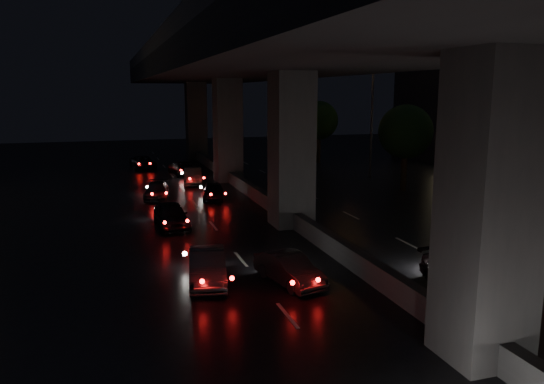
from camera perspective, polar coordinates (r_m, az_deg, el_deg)
name	(u,v)px	position (r m, az deg, el deg)	size (l,w,h in m)	color
ground	(328,251)	(23.81, 6.08, -6.34)	(120.00, 120.00, 0.00)	black
viaduct	(292,64)	(27.46, 2.17, 13.59)	(12.00, 80.00, 10.50)	#37373A
median_barrier	(291,217)	(28.19, 2.06, -2.70)	(0.45, 70.00, 0.85)	#37373A
building_right_far	(513,86)	(54.56, 24.52, 10.32)	(12.00, 22.00, 15.00)	black
tree_c	(406,132)	(38.64, 14.18, 6.28)	(3.80, 3.80, 6.12)	black
tree_d	(319,121)	(52.92, 5.05, 7.66)	(3.80, 3.80, 6.12)	black
streetlight_far	(366,109)	(43.78, 10.09, 8.83)	(2.52, 0.44, 9.00)	#2D2D33
car_3	(470,275)	(20.22, 20.50, -8.35)	(1.64, 4.03, 1.17)	black
car_4	(207,266)	(19.90, -6.99, -7.96)	(1.30, 3.72, 1.22)	#252529
car_5	(289,269)	(19.67, 1.86, -8.27)	(1.17, 3.37, 1.11)	black
car_6	(171,215)	(27.99, -10.77, -2.50)	(1.55, 3.85, 1.31)	black
car_7	(157,191)	(35.89, -12.29, 0.14)	(1.49, 3.67, 1.07)	#262528
car_8	(213,191)	(35.03, -6.36, 0.11)	(1.32, 3.27, 1.12)	black
car_9	(193,176)	(41.05, -8.51, 1.70)	(1.31, 3.77, 1.24)	#47453D
car_10	(184,169)	(45.64, -9.46, 2.49)	(1.86, 4.03, 1.12)	black
car_11	(143,162)	(50.29, -13.69, 3.11)	(1.95, 4.24, 1.18)	black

